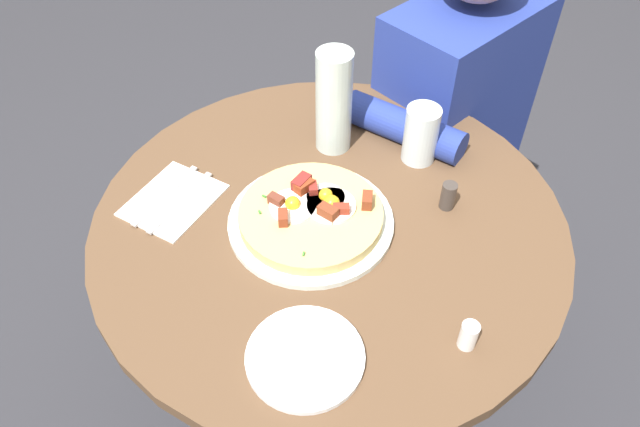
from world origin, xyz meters
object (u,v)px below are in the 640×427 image
Objects in this scene: bread_plate at (305,357)px; water_glass at (421,135)px; fork at (180,202)px; pizza_plate at (311,222)px; pepper_shaker at (448,196)px; person_seated at (444,155)px; water_bottle at (334,102)px; dining_table at (328,278)px; salt_shaker at (468,335)px; breakfast_pizza at (312,213)px; knife at (165,195)px.

water_glass reaches higher than bread_plate.
water_glass is (0.48, 0.19, 0.05)m from bread_plate.
bread_plate is 0.41m from fork.
pizza_plate is at bearing -71.59° from fork.
bread_plate is 0.51m from water_glass.
pepper_shaker is at bearing -60.60° from fork.
person_seated reaches higher than water_bottle.
water_bottle is at bearing 176.61° from person_seated.
salt_shaker is at bearing -95.01° from dining_table.
breakfast_pizza is at bearing -169.12° from person_seated.
breakfast_pizza is (-0.03, 0.01, 0.21)m from dining_table.
dining_table is 0.36m from water_bottle.
person_seated reaches higher than breakfast_pizza.
breakfast_pizza is (0.00, 0.00, 0.02)m from pizza_plate.
salt_shaker reaches higher than bread_plate.
breakfast_pizza is at bearing 45.50° from bread_plate.
water_bottle is (-0.10, 0.15, 0.05)m from water_glass.
pepper_shaker is at bearing -83.47° from water_bottle.
bread_plate is at bearing -140.60° from dining_table.
pepper_shaker is (0.18, -0.13, 0.21)m from dining_table.
breakfast_pizza is 1.43× the size of bread_plate.
knife is 0.61m from salt_shaker.
bread_plate is 1.01× the size of knife.
salt_shaker is at bearing -129.56° from water_glass.
water_glass is (0.44, -0.25, 0.05)m from knife.
pizza_plate is 6.02× the size of salt_shaker.
knife is at bearing 105.30° from salt_shaker.
water_bottle is 0.52m from salt_shaker.
knife is (-0.16, 0.24, -0.02)m from breakfast_pizza.
water_bottle is at bearing 123.56° from water_glass.
salt_shaker is (-0.18, -0.48, -0.08)m from water_bottle.
person_seated is at bearing 10.88° from breakfast_pizza.
person_seated is 0.87m from bread_plate.
knife reaches higher than dining_table.
person_seated is 0.44m from water_glass.
breakfast_pizza reaches higher than pizza_plate.
pepper_shaker is at bearing -32.87° from pizza_plate.
person_seated is at bearing -26.91° from knife.
water_bottle is at bearing -34.05° from knife.
bread_plate is at bearing 142.87° from salt_shaker.
knife is (-0.16, 0.24, 0.00)m from pizza_plate.
breakfast_pizza is 0.24m from water_bottle.
fork is at bearing -90.00° from knife.
dining_table is 17.46× the size of salt_shaker.
breakfast_pizza reaches higher than fork.
person_seated reaches higher than water_glass.
bread_plate is 0.44m from knife.
dining_table is at bearing -19.02° from pizza_plate.
water_bottle is (-0.39, 0.02, 0.35)m from person_seated.
pizza_plate is 1.16× the size of breakfast_pizza.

